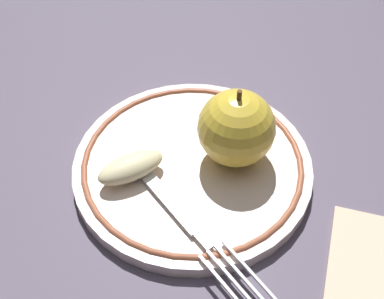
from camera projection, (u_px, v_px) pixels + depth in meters
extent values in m
plane|color=#544A5C|center=(193.00, 172.00, 0.52)|extent=(2.00, 2.00, 0.00)
cylinder|color=silver|center=(192.00, 170.00, 0.51)|extent=(0.23, 0.23, 0.01)
torus|color=#9C553A|center=(192.00, 166.00, 0.51)|extent=(0.21, 0.21, 0.01)
sphere|color=gold|center=(236.00, 128.00, 0.48)|extent=(0.07, 0.07, 0.07)
cylinder|color=brown|center=(239.00, 96.00, 0.45)|extent=(0.00, 0.00, 0.01)
ellipsoid|color=beige|center=(131.00, 167.00, 0.49)|extent=(0.05, 0.07, 0.02)
cube|color=silver|center=(162.00, 192.00, 0.48)|extent=(0.11, 0.03, 0.00)
cube|color=silver|center=(204.00, 240.00, 0.44)|extent=(0.02, 0.01, 0.00)
cube|color=silver|center=(225.00, 286.00, 0.42)|extent=(0.07, 0.02, 0.00)
cube|color=silver|center=(233.00, 281.00, 0.42)|extent=(0.07, 0.02, 0.00)
cube|color=silver|center=(241.00, 275.00, 0.42)|extent=(0.07, 0.02, 0.00)
cube|color=silver|center=(249.00, 270.00, 0.43)|extent=(0.07, 0.02, 0.00)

